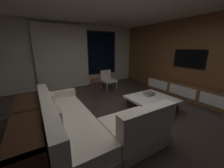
# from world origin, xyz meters

# --- Properties ---
(floor) EXTENTS (9.20, 9.20, 0.00)m
(floor) POSITION_xyz_m (0.00, 0.00, 0.00)
(floor) COLOR #332B26
(back_wall_with_window) EXTENTS (6.60, 0.30, 2.70)m
(back_wall_with_window) POSITION_xyz_m (-0.06, 3.62, 1.34)
(back_wall_with_window) COLOR beige
(back_wall_with_window) RESTS_ON floor
(media_wall) EXTENTS (0.12, 7.80, 2.70)m
(media_wall) POSITION_xyz_m (3.06, 0.00, 1.35)
(media_wall) COLOR brown
(media_wall) RESTS_ON floor
(sectional_couch) EXTENTS (1.98, 2.50, 0.82)m
(sectional_couch) POSITION_xyz_m (-0.97, -0.11, 0.29)
(sectional_couch) COLOR #B1A997
(sectional_couch) RESTS_ON floor
(coffee_table) EXTENTS (1.16, 1.16, 0.36)m
(coffee_table) POSITION_xyz_m (1.05, 0.05, 0.19)
(coffee_table) COLOR #331E12
(coffee_table) RESTS_ON floor
(book_stack_on_coffee_table) EXTENTS (0.31, 0.20, 0.09)m
(book_stack_on_coffee_table) POSITION_xyz_m (1.13, 0.24, 0.41)
(book_stack_on_coffee_table) COLOR brown
(book_stack_on_coffee_table) RESTS_ON coffee_table
(accent_chair_near_window) EXTENTS (0.57, 0.59, 0.78)m
(accent_chair_near_window) POSITION_xyz_m (0.99, 2.48, 0.43)
(accent_chair_near_window) COLOR #B2ADA0
(accent_chair_near_window) RESTS_ON floor
(side_stool) EXTENTS (0.32, 0.32, 0.46)m
(side_stool) POSITION_xyz_m (0.40, 2.56, 0.37)
(side_stool) COLOR red
(side_stool) RESTS_ON floor
(media_console) EXTENTS (0.46, 3.10, 0.52)m
(media_console) POSITION_xyz_m (2.77, 0.05, 0.25)
(media_console) COLOR brown
(media_console) RESTS_ON floor
(mounted_tv) EXTENTS (0.05, 1.08, 0.62)m
(mounted_tv) POSITION_xyz_m (2.95, 0.25, 1.35)
(mounted_tv) COLOR black
(console_table_behind_couch) EXTENTS (0.40, 2.10, 0.74)m
(console_table_behind_couch) POSITION_xyz_m (-1.88, 0.02, 0.42)
(console_table_behind_couch) COLOR #331E12
(console_table_behind_couch) RESTS_ON floor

